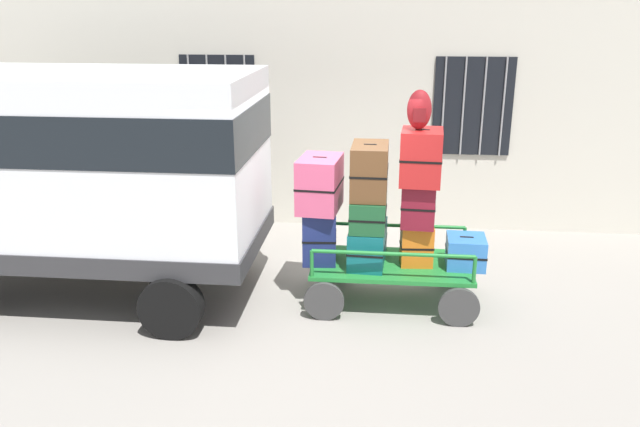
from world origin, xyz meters
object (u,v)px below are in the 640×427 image
at_px(suitcase_left_bottom, 320,236).
at_px(suitcase_midleft_top, 370,171).
at_px(suitcase_midleft_middle, 368,212).
at_px(luggage_cart, 391,272).
at_px(suitcase_center_top, 421,157).
at_px(suitcase_midright_bottom, 466,252).
at_px(suitcase_midleft_bottom, 368,244).
at_px(suitcase_center_bottom, 417,245).
at_px(suitcase_center_middle, 418,203).
at_px(suitcase_left_middle, 320,184).
at_px(backpack, 419,110).
at_px(van, 79,162).

height_order(suitcase_left_bottom, suitcase_midleft_top, suitcase_midleft_top).
height_order(suitcase_left_bottom, suitcase_midleft_middle, suitcase_midleft_middle).
xyz_separation_m(luggage_cart, suitcase_center_top, (0.29, -0.02, 1.44)).
bearing_deg(luggage_cart, suitcase_midright_bottom, 0.19).
bearing_deg(luggage_cart, suitcase_midleft_bottom, 176.50).
distance_m(suitcase_center_bottom, suitcase_midright_bottom, 0.59).
bearing_deg(suitcase_center_middle, suitcase_left_middle, -179.40).
relative_size(suitcase_center_bottom, suitcase_midright_bottom, 1.01).
xyz_separation_m(luggage_cart, suitcase_midleft_bottom, (-0.29, 0.02, 0.34)).
relative_size(suitcase_midleft_middle, suitcase_midright_bottom, 1.44).
xyz_separation_m(luggage_cart, suitcase_center_middle, (0.29, 0.04, 0.86)).
height_order(suitcase_midleft_middle, suitcase_center_top, suitcase_center_top).
height_order(luggage_cart, backpack, backpack).
relative_size(suitcase_left_bottom, suitcase_center_bottom, 1.30).
relative_size(suitcase_left_bottom, suitcase_midleft_middle, 0.91).
relative_size(van, backpack, 9.80).
relative_size(suitcase_midleft_middle, suitcase_center_top, 1.13).
distance_m(suitcase_midleft_bottom, suitcase_center_bottom, 0.58).
bearing_deg(suitcase_center_middle, suitcase_midleft_top, -177.47).
height_order(suitcase_midleft_middle, suitcase_midleft_top, suitcase_midleft_top).
relative_size(suitcase_left_middle, suitcase_midleft_top, 1.05).
distance_m(suitcase_center_middle, suitcase_center_top, 0.57).
bearing_deg(backpack, luggage_cart, 170.35).
xyz_separation_m(van, suitcase_left_middle, (2.88, 0.11, -0.22)).
bearing_deg(suitcase_center_bottom, suitcase_midleft_middle, -178.90).
height_order(suitcase_left_middle, suitcase_center_middle, suitcase_left_middle).
distance_m(suitcase_left_bottom, suitcase_midleft_bottom, 0.59).
xyz_separation_m(suitcase_left_middle, suitcase_center_bottom, (1.16, -0.04, -0.72)).
relative_size(suitcase_midleft_top, suitcase_midright_bottom, 1.44).
bearing_deg(suitcase_midleft_top, suitcase_midright_bottom, -0.51).
height_order(suitcase_left_middle, suitcase_midright_bottom, suitcase_left_middle).
bearing_deg(suitcase_center_middle, backpack, -121.41).
bearing_deg(suitcase_midleft_middle, luggage_cart, 5.57).
distance_m(suitcase_center_bottom, suitcase_center_top, 1.08).
relative_size(suitcase_left_middle, suitcase_midleft_bottom, 0.87).
bearing_deg(suitcase_midleft_bottom, suitcase_center_top, -3.79).
distance_m(luggage_cart, suitcase_left_middle, 1.39).
bearing_deg(suitcase_midright_bottom, suitcase_midleft_middle, -178.46).
relative_size(suitcase_midleft_bottom, backpack, 1.93).
height_order(suitcase_left_bottom, suitcase_midleft_bottom, suitcase_left_bottom).
distance_m(suitcase_midleft_middle, suitcase_midleft_top, 0.50).
bearing_deg(luggage_cart, backpack, -9.65).
bearing_deg(suitcase_center_middle, suitcase_left_bottom, -177.81).
height_order(suitcase_center_middle, suitcase_center_top, suitcase_center_top).
xyz_separation_m(luggage_cart, suitcase_midright_bottom, (0.87, 0.00, 0.29)).
distance_m(suitcase_left_middle, suitcase_midright_bottom, 1.91).
relative_size(suitcase_midleft_top, backpack, 1.60).
bearing_deg(suitcase_midleft_top, suitcase_center_middle, 2.53).
relative_size(suitcase_center_bottom, suitcase_center_top, 0.79).
xyz_separation_m(van, suitcase_center_bottom, (4.04, 0.07, -0.93)).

